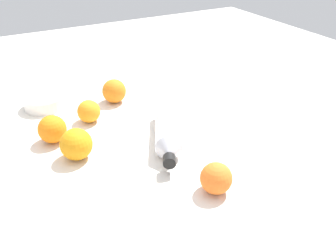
{
  "coord_description": "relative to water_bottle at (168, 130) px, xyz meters",
  "views": [
    {
      "loc": [
        0.37,
        0.81,
        0.54
      ],
      "look_at": [
        -0.04,
        0.05,
        0.04
      ],
      "focal_mm": 39.0,
      "sensor_mm": 36.0,
      "label": 1
    }
  ],
  "objects": [
    {
      "name": "ground_plane",
      "position": [
        0.03,
        -0.07,
        -0.04
      ],
      "size": [
        2.4,
        2.4,
        0.0
      ],
      "primitive_type": "plane",
      "color": "silver"
    },
    {
      "name": "water_bottle",
      "position": [
        0.0,
        0.0,
        0.0
      ],
      "size": [
        0.18,
        0.28,
        0.07
      ],
      "rotation": [
        0.0,
        0.0,
        1.1
      ],
      "color": "silver",
      "rests_on": "ground_plane"
    },
    {
      "name": "orange_0",
      "position": [
        0.01,
        0.23,
        0.0
      ],
      "size": [
        0.07,
        0.07,
        0.07
      ],
      "primitive_type": "sphere",
      "color": "orange",
      "rests_on": "ground_plane"
    },
    {
      "name": "orange_1",
      "position": [
        0.24,
        -0.04,
        0.01
      ],
      "size": [
        0.08,
        0.08,
        0.08
      ],
      "primitive_type": "sphere",
      "color": "orange",
      "rests_on": "ground_plane"
    },
    {
      "name": "orange_2",
      "position": [
        0.04,
        -0.3,
        0.0
      ],
      "size": [
        0.08,
        0.08,
        0.08
      ],
      "primitive_type": "sphere",
      "color": "orange",
      "rests_on": "ground_plane"
    },
    {
      "name": "orange_3",
      "position": [
        0.27,
        -0.15,
        0.0
      ],
      "size": [
        0.08,
        0.08,
        0.08
      ],
      "primitive_type": "sphere",
      "color": "orange",
      "rests_on": "ground_plane"
    },
    {
      "name": "orange_4",
      "position": [
        0.15,
        -0.21,
        -0.0
      ],
      "size": [
        0.07,
        0.07,
        0.07
      ],
      "primitive_type": "sphere",
      "color": "orange",
      "rests_on": "ground_plane"
    },
    {
      "name": "ceramic_bowl",
      "position": [
        0.25,
        -0.37,
        -0.02
      ],
      "size": [
        0.13,
        0.13,
        0.04
      ],
      "primitive_type": "cylinder",
      "color": "white",
      "rests_on": "ground_plane"
    }
  ]
}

